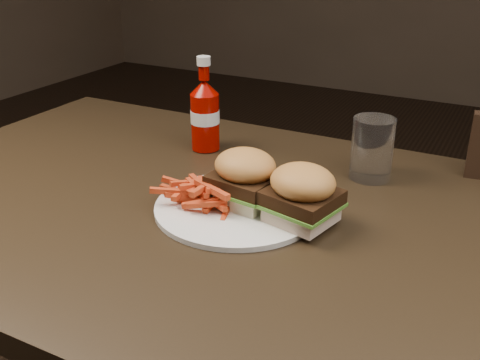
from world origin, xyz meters
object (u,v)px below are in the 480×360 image
at_px(ketchup_bottle, 205,122).
at_px(tumbler, 372,150).
at_px(dining_table, 196,209).
at_px(plate, 237,207).

distance_m(ketchup_bottle, tumbler, 0.34).
relative_size(ketchup_bottle, tumbler, 0.98).
height_order(dining_table, ketchup_bottle, ketchup_bottle).
height_order(ketchup_bottle, tumbler, ketchup_bottle).
bearing_deg(dining_table, ketchup_bottle, 116.73).
bearing_deg(ketchup_bottle, dining_table, -63.27).
bearing_deg(dining_table, tumbler, 43.64).
xyz_separation_m(dining_table, ketchup_bottle, (-0.11, 0.21, 0.08)).
xyz_separation_m(dining_table, plate, (0.08, -0.00, 0.03)).
bearing_deg(plate, ketchup_bottle, 131.24).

